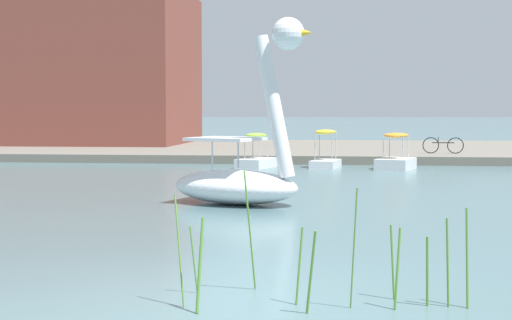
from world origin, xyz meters
TOP-DOWN VIEW (x-y plane):
  - ground_plane at (0.00, 0.00)m, footprint 647.75×647.75m
  - shore_bank_far at (0.00, 32.38)m, footprint 153.38×18.50m
  - swan_boat at (-0.71, 9.26)m, footprint 3.79×2.72m
  - pedal_boat_orange at (3.85, 21.00)m, footprint 1.80×2.35m
  - pedal_boat_yellow at (1.08, 21.49)m, footprint 1.30×2.02m
  - pedal_boat_lime at (-1.73, 21.23)m, footprint 1.61×2.24m
  - bicycle_parked at (6.34, 25.87)m, footprint 1.83×0.17m
  - apartment_block at (-15.09, 35.59)m, footprint 14.98×10.94m
  - reed_clump_foreground at (1.54, -0.07)m, footprint 3.42×1.24m

SIDE VIEW (x-z plane):
  - ground_plane at x=0.00m, z-range 0.00..0.00m
  - shore_bank_far at x=0.00m, z-range 0.00..0.37m
  - pedal_boat_lime at x=-1.73m, z-range -0.32..1.09m
  - pedal_boat_orange at x=3.85m, z-range -0.31..1.14m
  - pedal_boat_yellow at x=1.08m, z-range -0.31..1.24m
  - reed_clump_foreground at x=1.54m, z-range -0.23..1.31m
  - bicycle_parked at x=6.34m, z-range 0.37..1.12m
  - swan_boat at x=-0.71m, z-range -1.29..3.19m
  - apartment_block at x=-15.09m, z-range 0.37..9.64m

